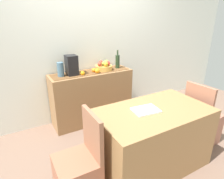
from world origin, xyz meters
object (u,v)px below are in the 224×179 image
(coffee_maker, at_px, (72,65))
(ceramic_vase, at_px, (61,70))
(dining_table, at_px, (151,138))
(chair_by_corner, at_px, (201,125))
(fruit_bowl, at_px, (104,68))
(open_book, at_px, (146,110))
(chair_near_window, at_px, (79,174))
(wine_bottle, at_px, (118,61))
(sideboard_console, at_px, (92,97))

(coffee_maker, relative_size, ceramic_vase, 1.41)
(ceramic_vase, distance_m, dining_table, 1.59)
(dining_table, relative_size, chair_by_corner, 1.43)
(fruit_bowl, bearing_deg, coffee_maker, 180.00)
(open_book, bearing_deg, chair_by_corner, 5.28)
(fruit_bowl, distance_m, open_book, 1.32)
(ceramic_vase, bearing_deg, coffee_maker, 0.00)
(ceramic_vase, relative_size, chair_by_corner, 0.24)
(chair_near_window, bearing_deg, dining_table, 0.01)
(wine_bottle, xyz_separation_m, chair_by_corner, (0.58, -1.33, -0.72))
(wine_bottle, bearing_deg, coffee_maker, 180.00)
(sideboard_console, distance_m, wine_bottle, 0.74)
(sideboard_console, relative_size, dining_table, 1.03)
(dining_table, height_order, open_book, open_book)
(chair_by_corner, bearing_deg, open_book, 178.39)
(sideboard_console, bearing_deg, dining_table, -82.89)
(ceramic_vase, bearing_deg, fruit_bowl, 0.00)
(wine_bottle, distance_m, open_book, 1.39)
(dining_table, bearing_deg, sideboard_console, 97.11)
(coffee_maker, height_order, chair_near_window, coffee_maker)
(chair_near_window, relative_size, chair_by_corner, 1.00)
(chair_near_window, bearing_deg, open_book, 1.91)
(fruit_bowl, height_order, dining_table, fruit_bowl)
(ceramic_vase, xyz_separation_m, chair_near_window, (-0.26, -1.33, -0.70))
(coffee_maker, distance_m, chair_near_window, 1.58)
(sideboard_console, bearing_deg, fruit_bowl, 0.00)
(fruit_bowl, distance_m, chair_by_corner, 1.70)
(coffee_maker, distance_m, chair_by_corner, 2.06)
(open_book, xyz_separation_m, chair_by_corner, (1.00, -0.03, -0.48))
(ceramic_vase, distance_m, chair_by_corner, 2.16)
(fruit_bowl, relative_size, wine_bottle, 0.89)
(chair_near_window, bearing_deg, chair_by_corner, -0.03)
(fruit_bowl, distance_m, coffee_maker, 0.55)
(ceramic_vase, distance_m, chair_near_window, 1.52)
(dining_table, bearing_deg, chair_by_corner, -0.07)
(coffee_maker, xyz_separation_m, ceramic_vase, (-0.17, 0.00, -0.04))
(sideboard_console, bearing_deg, coffee_maker, 180.00)
(sideboard_console, bearing_deg, ceramic_vase, 180.00)
(sideboard_console, distance_m, dining_table, 1.34)
(chair_by_corner, bearing_deg, ceramic_vase, 139.54)
(open_book, bearing_deg, fruit_bowl, 89.87)
(chair_by_corner, bearing_deg, chair_near_window, 179.97)
(sideboard_console, relative_size, wine_bottle, 4.28)
(sideboard_console, distance_m, chair_by_corner, 1.72)
(coffee_maker, height_order, chair_by_corner, coffee_maker)
(chair_by_corner, bearing_deg, coffee_maker, 136.23)
(coffee_maker, xyz_separation_m, open_book, (0.38, -1.30, -0.26))
(fruit_bowl, bearing_deg, wine_bottle, -0.00)
(fruit_bowl, xyz_separation_m, chair_by_corner, (0.84, -1.33, -0.64))
(sideboard_console, relative_size, open_book, 4.75)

